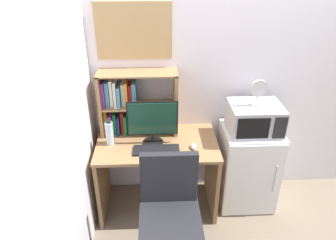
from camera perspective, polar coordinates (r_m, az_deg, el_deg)
The scene contains 13 objects.
wall_back at distance 3.34m, azimuth 22.64°, elevation 7.83°, with size 6.40×0.04×2.60m, color silver.
wall_left at distance 1.74m, azimuth -23.40°, elevation -12.24°, with size 0.04×4.40×2.60m, color silver.
desk at distance 3.10m, azimuth -1.89°, elevation -7.83°, with size 1.12×0.66×0.77m.
hutch_bookshelf at distance 3.01m, azimuth -7.33°, elevation 3.10°, with size 0.72×0.24×0.61m.
monitor at distance 2.83m, azimuth -2.77°, elevation -0.19°, with size 0.45×0.18×0.42m.
keyboard at distance 2.83m, azimuth -2.09°, elevation -5.39°, with size 0.41×0.16×0.02m, color black.
computer_mouse at distance 2.87m, azimuth 4.57°, elevation -4.74°, with size 0.05×0.09×0.04m, color silver.
water_bottle at distance 2.92m, azimuth -10.39°, elevation -2.30°, with size 0.08×0.08×0.24m.
mini_fridge at distance 3.32m, azimuth 14.01°, elevation -8.14°, with size 0.54×0.50×0.85m.
microwave at distance 3.03m, azimuth 15.22°, elevation 0.35°, with size 0.47×0.39×0.26m.
desk_fan at distance 2.91m, azimuth 15.84°, elevation 4.96°, with size 0.15×0.11×0.25m.
desk_chair at distance 2.68m, azimuth 0.32°, elevation -17.76°, with size 0.55×0.55×0.98m.
wall_corkboard at distance 2.88m, azimuth -6.15°, elevation 15.53°, with size 0.67×0.02×0.49m, color tan.
Camera 1 is at (-1.00, -2.82, 2.37)m, focal length 34.11 mm.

